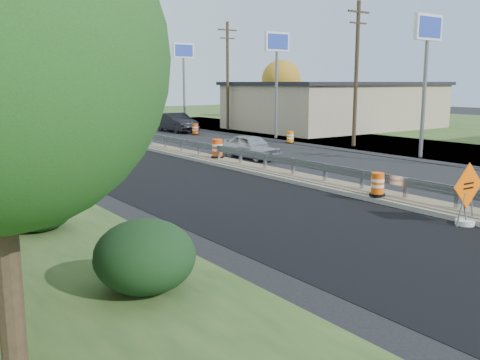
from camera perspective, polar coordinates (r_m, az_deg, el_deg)
ground at (r=22.39m, az=9.04°, el=-0.66°), size 140.00×140.00×0.00m
milled_overlay at (r=28.22m, az=-12.03°, el=1.53°), size 7.20×120.00×0.01m
median at (r=28.53m, az=-2.29°, el=2.06°), size 1.60×55.00×0.23m
guardrail at (r=29.28m, az=-3.38°, el=3.48°), size 0.10×46.15×0.72m
retail_building_near at (r=51.01m, az=10.20°, el=7.90°), size 18.50×12.50×4.27m
pylon_sign_south at (r=32.03m, az=19.36°, el=13.83°), size 2.20×0.30×7.90m
pylon_sign_mid at (r=40.97m, az=3.95°, el=13.50°), size 2.20×0.30×7.90m
pylon_sign_north at (r=52.53m, az=-6.05°, el=12.78°), size 2.20×0.30×7.90m
utility_pole_smid at (r=36.52m, az=12.30°, el=11.25°), size 1.90×0.26×9.40m
utility_pole_nmid at (r=47.92m, az=-1.33°, el=11.23°), size 1.90×0.26×9.40m
utility_pole_north at (r=60.91m, az=-9.45°, el=10.91°), size 1.90×0.26×9.40m
hedge_south at (r=11.15m, az=-10.12°, el=-7.97°), size 2.09×2.09×1.52m
hedge_mid at (r=16.47m, az=-20.78°, el=-2.50°), size 2.09×2.09×1.52m
hedge_north at (r=22.34m, az=-23.55°, el=0.55°), size 2.09×2.09×1.52m
tree_far_yellow at (r=64.66m, az=4.41°, el=10.63°), size 4.62×4.62×6.86m
caution_sign at (r=17.40m, az=22.98°, el=-2.92°), size 1.38×0.58×1.90m
barrel_median_near at (r=19.74m, az=14.46°, el=-0.49°), size 0.57×0.57×0.83m
barrel_median_mid at (r=28.79m, az=-2.43°, el=3.34°), size 0.68×0.68×1.00m
barrel_median_far at (r=40.64m, az=-12.25°, el=5.07°), size 0.57×0.57×0.84m
barrel_shoulder_near at (r=37.84m, az=5.38°, el=4.54°), size 0.58×0.58×0.85m
barrel_shoulder_mid at (r=44.09m, az=-4.79°, el=5.40°), size 0.60×0.60×0.88m
barrel_shoulder_far at (r=51.90m, az=-7.12°, el=6.05°), size 0.54×0.54×0.79m
car_silver at (r=30.09m, az=1.25°, el=3.59°), size 1.74×4.02×1.35m
car_dark_mid at (r=46.79m, az=-6.80°, el=6.13°), size 1.76×4.96×1.63m
car_dark_far at (r=56.72m, az=-15.46°, el=6.40°), size 2.25×4.65×1.31m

